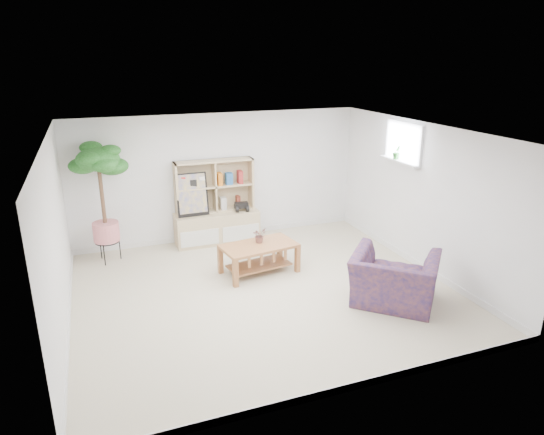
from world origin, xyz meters
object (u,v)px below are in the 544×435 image
object	(u,v)px
coffee_table	(259,259)
armchair	(394,276)
storage_unit	(216,202)
floor_tree	(103,204)

from	to	relation	value
coffee_table	armchair	xyz separation A→B (m)	(1.45, -1.66, 0.19)
storage_unit	floor_tree	size ratio (longest dim) A/B	0.76
coffee_table	floor_tree	world-z (taller)	floor_tree
storage_unit	coffee_table	distance (m)	1.70
storage_unit	floor_tree	distance (m)	2.02
coffee_table	armchair	bearing A→B (deg)	-57.64
storage_unit	coffee_table	xyz separation A→B (m)	(0.29, -1.58, -0.54)
floor_tree	storage_unit	bearing A→B (deg)	6.64
storage_unit	floor_tree	bearing A→B (deg)	-173.36
floor_tree	armchair	bearing A→B (deg)	-38.88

